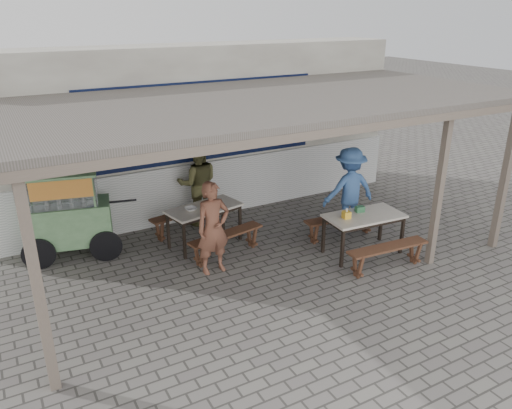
{
  "coord_description": "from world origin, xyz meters",
  "views": [
    {
      "loc": [
        -4.09,
        -6.26,
        4.18
      ],
      "look_at": [
        -0.14,
        0.9,
        0.95
      ],
      "focal_mm": 35.0,
      "sensor_mm": 36.0,
      "label": 1
    }
  ],
  "objects_px": {
    "table_left": "(204,211)",
    "donation_box": "(360,209)",
    "condiment_jar": "(214,197)",
    "bench_left_wall": "(186,217)",
    "vendor_cart": "(69,212)",
    "table_right": "(364,219)",
    "tissue_box": "(346,215)",
    "condiment_bowl": "(191,209)",
    "patron_street_side": "(213,228)",
    "patron_right_table": "(349,189)",
    "bench_right_wall": "(341,222)",
    "bench_right_street": "(387,252)",
    "patron_wall_side": "(198,184)",
    "bench_left_street": "(226,239)"
  },
  "relations": [
    {
      "from": "table_left",
      "to": "donation_box",
      "type": "bearing_deg",
      "value": -44.82
    },
    {
      "from": "condiment_jar",
      "to": "bench_left_wall",
      "type": "bearing_deg",
      "value": 137.7
    },
    {
      "from": "donation_box",
      "to": "condiment_jar",
      "type": "xyz_separation_m",
      "value": [
        -2.06,
        1.82,
        -0.0
      ]
    },
    {
      "from": "vendor_cart",
      "to": "table_right",
      "type": "bearing_deg",
      "value": -14.64
    },
    {
      "from": "tissue_box",
      "to": "condiment_bowl",
      "type": "distance_m",
      "value": 2.8
    },
    {
      "from": "vendor_cart",
      "to": "condiment_bowl",
      "type": "height_order",
      "value": "vendor_cart"
    },
    {
      "from": "patron_street_side",
      "to": "patron_right_table",
      "type": "bearing_deg",
      "value": 3.91
    },
    {
      "from": "bench_right_wall",
      "to": "patron_right_table",
      "type": "relative_size",
      "value": 0.9
    },
    {
      "from": "bench_right_street",
      "to": "tissue_box",
      "type": "distance_m",
      "value": 0.94
    },
    {
      "from": "donation_box",
      "to": "condiment_bowl",
      "type": "height_order",
      "value": "donation_box"
    },
    {
      "from": "donation_box",
      "to": "condiment_jar",
      "type": "bearing_deg",
      "value": 138.62
    },
    {
      "from": "tissue_box",
      "to": "donation_box",
      "type": "xyz_separation_m",
      "value": [
        0.4,
        0.12,
        -0.01
      ]
    },
    {
      "from": "bench_right_street",
      "to": "donation_box",
      "type": "bearing_deg",
      "value": 89.43
    },
    {
      "from": "bench_right_street",
      "to": "patron_street_side",
      "type": "relative_size",
      "value": 0.95
    },
    {
      "from": "tissue_box",
      "to": "donation_box",
      "type": "bearing_deg",
      "value": 16.44
    },
    {
      "from": "table_left",
      "to": "patron_right_table",
      "type": "distance_m",
      "value": 2.9
    },
    {
      "from": "patron_wall_side",
      "to": "patron_right_table",
      "type": "distance_m",
      "value": 3.03
    },
    {
      "from": "bench_right_wall",
      "to": "bench_right_street",
      "type": "bearing_deg",
      "value": -90.0
    },
    {
      "from": "bench_right_street",
      "to": "condiment_jar",
      "type": "bearing_deg",
      "value": 130.94
    },
    {
      "from": "bench_right_street",
      "to": "condiment_bowl",
      "type": "distance_m",
      "value": 3.55
    },
    {
      "from": "patron_wall_side",
      "to": "tissue_box",
      "type": "distance_m",
      "value": 3.14
    },
    {
      "from": "condiment_bowl",
      "to": "patron_right_table",
      "type": "bearing_deg",
      "value": -12.93
    },
    {
      "from": "table_right",
      "to": "bench_right_wall",
      "type": "distance_m",
      "value": 0.78
    },
    {
      "from": "bench_right_street",
      "to": "condiment_jar",
      "type": "relative_size",
      "value": 14.73
    },
    {
      "from": "patron_right_table",
      "to": "tissue_box",
      "type": "bearing_deg",
      "value": 57.16
    },
    {
      "from": "vendor_cart",
      "to": "patron_right_table",
      "type": "bearing_deg",
      "value": -2.68
    },
    {
      "from": "vendor_cart",
      "to": "patron_right_table",
      "type": "relative_size",
      "value": 1.2
    },
    {
      "from": "table_right",
      "to": "vendor_cart",
      "type": "distance_m",
      "value": 5.22
    },
    {
      "from": "bench_left_street",
      "to": "table_right",
      "type": "xyz_separation_m",
      "value": [
        2.22,
        -1.07,
        0.33
      ]
    },
    {
      "from": "bench_left_street",
      "to": "condiment_bowl",
      "type": "height_order",
      "value": "condiment_bowl"
    },
    {
      "from": "bench_right_street",
      "to": "vendor_cart",
      "type": "distance_m",
      "value": 5.56
    },
    {
      "from": "bench_left_wall",
      "to": "patron_wall_side",
      "type": "distance_m",
      "value": 0.75
    },
    {
      "from": "patron_wall_side",
      "to": "patron_right_table",
      "type": "height_order",
      "value": "patron_wall_side"
    },
    {
      "from": "bench_left_street",
      "to": "table_left",
      "type": "bearing_deg",
      "value": 90.0
    },
    {
      "from": "tissue_box",
      "to": "bench_left_wall",
      "type": "bearing_deg",
      "value": 132.03
    },
    {
      "from": "bench_left_street",
      "to": "donation_box",
      "type": "bearing_deg",
      "value": -33.55
    },
    {
      "from": "bench_left_wall",
      "to": "vendor_cart",
      "type": "height_order",
      "value": "vendor_cart"
    },
    {
      "from": "table_left",
      "to": "vendor_cart",
      "type": "bearing_deg",
      "value": 151.53
    },
    {
      "from": "table_left",
      "to": "condiment_jar",
      "type": "height_order",
      "value": "condiment_jar"
    },
    {
      "from": "patron_street_side",
      "to": "condiment_jar",
      "type": "bearing_deg",
      "value": 63.33
    },
    {
      "from": "donation_box",
      "to": "condiment_bowl",
      "type": "distance_m",
      "value": 3.06
    },
    {
      "from": "bench_left_wall",
      "to": "bench_right_wall",
      "type": "bearing_deg",
      "value": -44.77
    },
    {
      "from": "table_left",
      "to": "donation_box",
      "type": "xyz_separation_m",
      "value": [
        2.37,
        -1.57,
        0.13
      ]
    },
    {
      "from": "vendor_cart",
      "to": "donation_box",
      "type": "xyz_separation_m",
      "value": [
        4.64,
        -2.26,
        -0.05
      ]
    },
    {
      "from": "bench_left_street",
      "to": "patron_street_side",
      "type": "bearing_deg",
      "value": -148.48
    },
    {
      "from": "bench_left_street",
      "to": "patron_right_table",
      "type": "xyz_separation_m",
      "value": [
        2.67,
        -0.07,
        0.51
      ]
    },
    {
      "from": "condiment_jar",
      "to": "donation_box",
      "type": "bearing_deg",
      "value": -41.38
    },
    {
      "from": "patron_street_side",
      "to": "tissue_box",
      "type": "height_order",
      "value": "patron_street_side"
    },
    {
      "from": "vendor_cart",
      "to": "tissue_box",
      "type": "xyz_separation_m",
      "value": [
        4.24,
        -2.38,
        -0.04
      ]
    },
    {
      "from": "donation_box",
      "to": "vendor_cart",
      "type": "bearing_deg",
      "value": 154.0
    }
  ]
}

